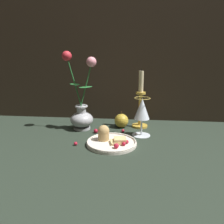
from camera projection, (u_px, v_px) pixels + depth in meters
The scene contains 10 objects.
ground_plane at pixel (125, 138), 0.93m from camera, with size 2.40×2.40×0.00m, color #232D23.
wall_back at pixel (130, 1), 1.07m from camera, with size 2.40×0.04×1.20m, color #2D2319.
vase at pixel (81, 110), 1.02m from camera, with size 0.16×0.11×0.36m.
plate_with_pastries at pixel (110, 140), 0.86m from camera, with size 0.20×0.20×0.07m.
wine_glass at pixel (142, 111), 0.93m from camera, with size 0.08×0.08×0.17m.
candlestick at pixel (140, 105), 1.04m from camera, with size 0.07×0.07×0.28m.
apple_beside_vase at pixel (121, 121), 1.06m from camera, with size 0.07×0.07×0.08m.
berry_near_plate at pixel (96, 131), 0.98m from camera, with size 0.02×0.02×0.02m, color #AD192D.
berry_front_center at pixel (76, 144), 0.85m from camera, with size 0.01×0.01×0.01m, color #AD192D.
berry_by_glass_stem at pixel (123, 131), 0.99m from camera, with size 0.01×0.01×0.01m, color #AD192D.
Camera 1 is at (0.04, -0.87, 0.34)m, focal length 35.00 mm.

